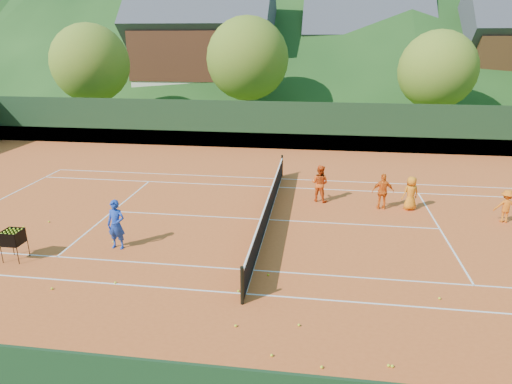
# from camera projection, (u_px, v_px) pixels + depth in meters

# --- Properties ---
(ground) EXTENTS (400.00, 400.00, 0.00)m
(ground) POSITION_uv_depth(u_px,v_px,m) (268.00, 220.00, 17.74)
(ground) COLOR #33541A
(ground) RESTS_ON ground
(clay_court) EXTENTS (40.00, 24.00, 0.02)m
(clay_court) POSITION_uv_depth(u_px,v_px,m) (268.00, 220.00, 17.73)
(clay_court) COLOR #C4501F
(clay_court) RESTS_ON ground
(coach) EXTENTS (0.65, 0.46, 1.69)m
(coach) POSITION_uv_depth(u_px,v_px,m) (116.00, 225.00, 15.08)
(coach) COLOR #1A3BAA
(coach) RESTS_ON clay_court
(student_a) EXTENTS (0.95, 0.86, 1.60)m
(student_a) POSITION_uv_depth(u_px,v_px,m) (320.00, 183.00, 19.52)
(student_a) COLOR #E14F14
(student_a) RESTS_ON clay_court
(student_b) EXTENTS (0.90, 0.42, 1.51)m
(student_b) POSITION_uv_depth(u_px,v_px,m) (383.00, 192.00, 18.63)
(student_b) COLOR orange
(student_b) RESTS_ON clay_court
(student_c) EXTENTS (0.81, 0.67, 1.41)m
(student_c) POSITION_uv_depth(u_px,v_px,m) (411.00, 193.00, 18.57)
(student_c) COLOR orange
(student_c) RESTS_ON clay_court
(student_d) EXTENTS (0.85, 0.51, 1.28)m
(student_d) POSITION_uv_depth(u_px,v_px,m) (506.00, 206.00, 17.32)
(student_d) COLOR orange
(student_d) RESTS_ON clay_court
(tennis_ball_0) EXTENTS (0.07, 0.07, 0.07)m
(tennis_ball_0) POSITION_uv_depth(u_px,v_px,m) (392.00, 366.00, 9.76)
(tennis_ball_0) COLOR #CDE125
(tennis_ball_0) RESTS_ON clay_court
(tennis_ball_2) EXTENTS (0.07, 0.07, 0.07)m
(tennis_ball_2) POSITION_uv_depth(u_px,v_px,m) (113.00, 242.00, 15.72)
(tennis_ball_2) COLOR #CDE125
(tennis_ball_2) RESTS_ON clay_court
(tennis_ball_3) EXTENTS (0.07, 0.07, 0.07)m
(tennis_ball_3) POSITION_uv_depth(u_px,v_px,m) (23.00, 227.00, 16.96)
(tennis_ball_3) COLOR #CDE125
(tennis_ball_3) RESTS_ON clay_court
(tennis_ball_5) EXTENTS (0.07, 0.07, 0.07)m
(tennis_ball_5) POSITION_uv_depth(u_px,v_px,m) (439.00, 298.00, 12.31)
(tennis_ball_5) COLOR #CDE125
(tennis_ball_5) RESTS_ON clay_court
(tennis_ball_6) EXTENTS (0.07, 0.07, 0.07)m
(tennis_ball_6) POSITION_uv_depth(u_px,v_px,m) (299.00, 377.00, 9.46)
(tennis_ball_6) COLOR #CDE125
(tennis_ball_6) RESTS_ON clay_court
(tennis_ball_7) EXTENTS (0.07, 0.07, 0.07)m
(tennis_ball_7) POSITION_uv_depth(u_px,v_px,m) (52.00, 289.00, 12.79)
(tennis_ball_7) COLOR #CDE125
(tennis_ball_7) RESTS_ON clay_court
(tennis_ball_8) EXTENTS (0.07, 0.07, 0.07)m
(tennis_ball_8) POSITION_uv_depth(u_px,v_px,m) (238.00, 291.00, 12.67)
(tennis_ball_8) COLOR #CDE125
(tennis_ball_8) RESTS_ON clay_court
(tennis_ball_9) EXTENTS (0.07, 0.07, 0.07)m
(tennis_ball_9) POSITION_uv_depth(u_px,v_px,m) (268.00, 275.00, 13.53)
(tennis_ball_9) COLOR #CDE125
(tennis_ball_9) RESTS_ON clay_court
(tennis_ball_10) EXTENTS (0.07, 0.07, 0.07)m
(tennis_ball_10) POSITION_uv_depth(u_px,v_px,m) (272.00, 355.00, 10.10)
(tennis_ball_10) COLOR #CDE125
(tennis_ball_10) RESTS_ON clay_court
(tennis_ball_11) EXTENTS (0.07, 0.07, 0.07)m
(tennis_ball_11) POSITION_uv_depth(u_px,v_px,m) (236.00, 326.00, 11.14)
(tennis_ball_11) COLOR #CDE125
(tennis_ball_11) RESTS_ON clay_court
(tennis_ball_13) EXTENTS (0.07, 0.07, 0.07)m
(tennis_ball_13) POSITION_uv_depth(u_px,v_px,m) (299.00, 325.00, 11.16)
(tennis_ball_13) COLOR #CDE125
(tennis_ball_13) RESTS_ON clay_court
(tennis_ball_14) EXTENTS (0.07, 0.07, 0.07)m
(tennis_ball_14) POSITION_uv_depth(u_px,v_px,m) (389.00, 366.00, 9.78)
(tennis_ball_14) COLOR #CDE125
(tennis_ball_14) RESTS_ON clay_court
(tennis_ball_15) EXTENTS (0.07, 0.07, 0.07)m
(tennis_ball_15) POSITION_uv_depth(u_px,v_px,m) (322.00, 367.00, 9.74)
(tennis_ball_15) COLOR #CDE125
(tennis_ball_15) RESTS_ON clay_court
(tennis_ball_16) EXTENTS (0.07, 0.07, 0.07)m
(tennis_ball_16) POSITION_uv_depth(u_px,v_px,m) (49.00, 222.00, 17.46)
(tennis_ball_16) COLOR #CDE125
(tennis_ball_16) RESTS_ON clay_court
(tennis_ball_17) EXTENTS (0.07, 0.07, 0.07)m
(tennis_ball_17) POSITION_uv_depth(u_px,v_px,m) (115.00, 283.00, 13.10)
(tennis_ball_17) COLOR #CDE125
(tennis_ball_17) RESTS_ON clay_court
(court_lines) EXTENTS (23.83, 11.03, 0.00)m
(court_lines) POSITION_uv_depth(u_px,v_px,m) (268.00, 220.00, 17.73)
(court_lines) COLOR silver
(court_lines) RESTS_ON clay_court
(tennis_net) EXTENTS (0.10, 12.07, 1.10)m
(tennis_net) POSITION_uv_depth(u_px,v_px,m) (268.00, 208.00, 17.57)
(tennis_net) COLOR black
(tennis_net) RESTS_ON clay_court
(perimeter_fence) EXTENTS (40.40, 24.24, 3.00)m
(perimeter_fence) POSITION_uv_depth(u_px,v_px,m) (269.00, 189.00, 17.33)
(perimeter_fence) COLOR black
(perimeter_fence) RESTS_ON clay_court
(ball_hopper) EXTENTS (0.57, 0.57, 1.00)m
(ball_hopper) POSITION_uv_depth(u_px,v_px,m) (13.00, 238.00, 14.32)
(ball_hopper) COLOR black
(ball_hopper) RESTS_ON clay_court
(chalet_left) EXTENTS (13.80, 9.93, 12.92)m
(chalet_left) POSITION_uv_depth(u_px,v_px,m) (204.00, 49.00, 45.40)
(chalet_left) COLOR beige
(chalet_left) RESTS_ON ground
(chalet_mid) EXTENTS (12.65, 8.82, 11.45)m
(chalet_mid) POSITION_uv_depth(u_px,v_px,m) (364.00, 56.00, 47.23)
(chalet_mid) COLOR beige
(chalet_mid) RESTS_ON ground
(tree_a) EXTENTS (6.00, 6.00, 7.88)m
(tree_a) POSITION_uv_depth(u_px,v_px,m) (90.00, 63.00, 35.19)
(tree_a) COLOR #432C1A
(tree_a) RESTS_ON ground
(tree_b) EXTENTS (6.40, 6.40, 8.40)m
(tree_b) POSITION_uv_depth(u_px,v_px,m) (247.00, 59.00, 35.36)
(tree_b) COLOR #3C2718
(tree_b) RESTS_ON ground
(tree_c) EXTENTS (5.60, 5.60, 7.35)m
(tree_c) POSITION_uv_depth(u_px,v_px,m) (437.00, 70.00, 32.77)
(tree_c) COLOR #3D2718
(tree_c) RESTS_ON ground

